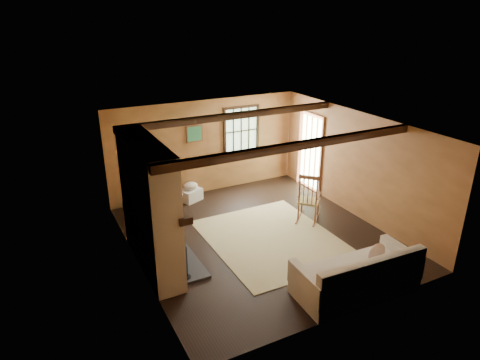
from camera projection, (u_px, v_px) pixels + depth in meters
ground at (259, 237)px, 8.97m from camera, size 5.50×5.50×0.00m
room_envelope at (263, 158)px, 8.67m from camera, size 5.02×5.52×2.44m
fireplace at (151, 211)px, 7.61m from camera, size 1.02×2.30×2.40m
rug at (272, 239)px, 8.89m from camera, size 2.50×3.00×0.01m
rocking_chair at (309, 200)px, 9.56m from camera, size 0.88×0.86×1.12m
sofa at (358, 278)px, 7.09m from camera, size 2.12×1.02×0.84m
firewood_pile at (139, 204)px, 10.16m from camera, size 0.74×0.13×0.27m
laundry_basket at (191, 195)px, 10.63m from camera, size 0.61×0.54×0.30m
basket_pillow at (190, 186)px, 10.54m from camera, size 0.46×0.42×0.18m
armchair at (152, 202)px, 9.75m from camera, size 1.07×1.07×0.70m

